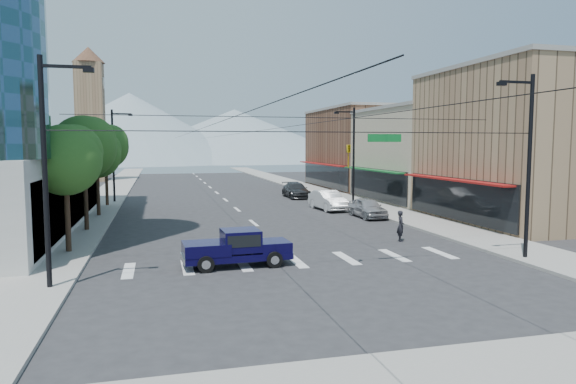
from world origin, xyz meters
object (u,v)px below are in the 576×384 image
Objects in this scene: pedestrian at (401,226)px; parked_car_far at (296,190)px; pickup_truck at (236,247)px; parked_car_near at (367,208)px; parked_car_mid at (328,200)px.

parked_car_far is (0.50, 25.40, -0.12)m from pedestrian.
pickup_truck is at bearing 124.79° from pedestrian.
pedestrian is 0.40× the size of parked_car_near.
parked_car_near is 15.88m from parked_car_far.
pickup_truck is at bearing -125.16° from parked_car_mid.
pedestrian reaches higher than parked_car_mid.
parked_car_near is 0.89× the size of parked_car_mid.
pedestrian is 9.80m from parked_car_near.
parked_car_mid is (0.50, 14.76, -0.06)m from pedestrian.
parked_car_far is (10.75, 29.15, -0.10)m from pickup_truck.
parked_car_mid is at bearing 57.00° from pickup_truck.
pedestrian is 25.41m from parked_car_far.
pedestrian reaches higher than parked_car_near.
parked_car_mid is 10.65m from parked_car_far.
parked_car_mid is 0.95× the size of parked_car_far.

